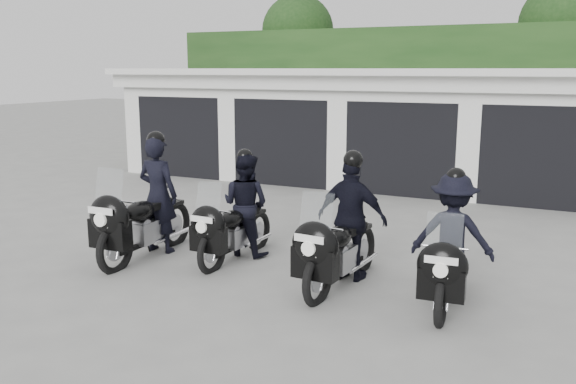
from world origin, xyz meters
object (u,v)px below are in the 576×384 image
at_px(police_bike_c, 346,227).
at_px(police_bike_d, 451,244).
at_px(police_bike_b, 240,212).
at_px(police_bike_a, 146,207).

relative_size(police_bike_c, police_bike_d, 1.08).
relative_size(police_bike_b, police_bike_c, 0.93).
relative_size(police_bike_a, police_bike_b, 1.15).
height_order(police_bike_b, police_bike_d, police_bike_b).
distance_m(police_bike_c, police_bike_d, 1.43).
distance_m(police_bike_a, police_bike_d, 4.72).
xyz_separation_m(police_bike_a, police_bike_c, (3.29, 0.18, -0.00)).
distance_m(police_bike_a, police_bike_b, 1.48).
bearing_deg(police_bike_b, police_bike_c, -9.45).
xyz_separation_m(police_bike_b, police_bike_c, (1.93, -0.41, 0.06)).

